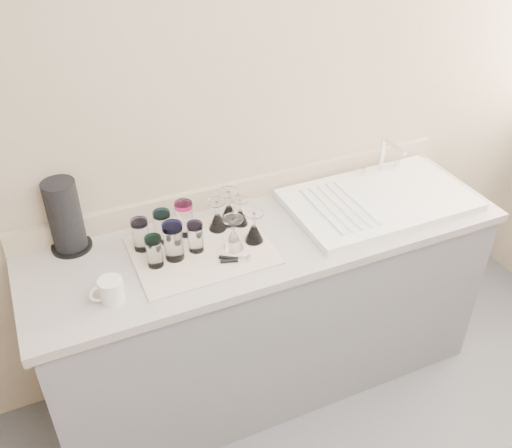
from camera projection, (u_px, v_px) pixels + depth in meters
name	position (u px, v px, depth m)	size (l,w,h in m)	color
counter_unit	(268.00, 310.00, 2.67)	(2.06, 0.62, 0.90)	slate
sink_unit	(379.00, 199.00, 2.59)	(0.82, 0.50, 0.22)	white
dish_towel	(202.00, 250.00, 2.30)	(0.55, 0.42, 0.01)	silver
tumbler_teal	(141.00, 234.00, 2.27)	(0.07, 0.07, 0.14)	white
tumbler_cyan	(163.00, 226.00, 2.31)	(0.07, 0.07, 0.14)	white
tumbler_purple	(184.00, 218.00, 2.35)	(0.08, 0.08, 0.15)	white
tumbler_magenta	(154.00, 251.00, 2.19)	(0.07, 0.07, 0.13)	white
tumbler_blue	(173.00, 241.00, 2.21)	(0.08, 0.08, 0.16)	white
tumbler_lavender	(196.00, 237.00, 2.26)	(0.06, 0.06, 0.13)	white
goblet_back_left	(217.00, 219.00, 2.39)	(0.08, 0.08, 0.14)	white
goblet_back_right	(240.00, 215.00, 2.43)	(0.07, 0.07, 0.12)	white
goblet_front_left	(233.00, 238.00, 2.28)	(0.08, 0.08, 0.15)	white
goblet_front_right	(254.00, 231.00, 2.33)	(0.08, 0.08, 0.14)	white
goblet_extra	(229.00, 212.00, 2.43)	(0.09, 0.09, 0.16)	white
can_opener	(235.00, 259.00, 2.24)	(0.12, 0.08, 0.02)	silver
white_mug	(111.00, 290.00, 2.04)	(0.13, 0.09, 0.09)	silver
paper_towel_roll	(65.00, 217.00, 2.24)	(0.16, 0.16, 0.31)	black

